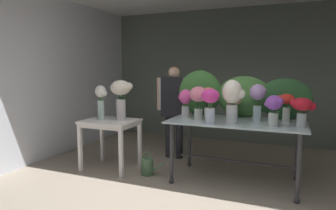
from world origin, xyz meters
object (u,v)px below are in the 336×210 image
object	(u,v)px
vase_rosy_ranunculus	(199,98)
vase_magenta_lilies	(210,102)
vase_coral_dahlias	(208,98)
side_table_white	(110,126)
florist	(174,101)
vase_fuchsia_tulips	(185,101)
vase_violet_peonies	(274,107)
watering_can	(148,166)
vase_crimson_freesia	(302,108)
vase_ivory_roses	(232,97)
vase_cream_lisianthus_tall	(121,94)
vase_white_roses_tall	(101,100)
vase_lilac_snapdragons	(257,98)
vase_peach_carnations	(234,104)
vase_scarlet_hydrangea	(286,104)
display_table_glass	(236,130)

from	to	relation	value
vase_rosy_ranunculus	vase_magenta_lilies	distance (m)	0.30
vase_coral_dahlias	side_table_white	bearing A→B (deg)	-167.63
side_table_white	florist	distance (m)	1.17
florist	vase_fuchsia_tulips	distance (m)	0.81
vase_violet_peonies	watering_can	size ratio (longest dim) A/B	1.05
vase_crimson_freesia	vase_fuchsia_tulips	distance (m)	1.52
vase_rosy_ranunculus	vase_ivory_roses	size ratio (longest dim) A/B	0.82
vase_magenta_lilies	vase_cream_lisianthus_tall	size ratio (longest dim) A/B	0.73
vase_ivory_roses	vase_crimson_freesia	bearing A→B (deg)	4.59
vase_crimson_freesia	vase_violet_peonies	bearing A→B (deg)	-169.77
vase_coral_dahlias	vase_white_roses_tall	world-z (taller)	vase_white_roses_tall
vase_ivory_roses	vase_violet_peonies	world-z (taller)	vase_ivory_roses
vase_crimson_freesia	vase_lilac_snapdragons	distance (m)	0.58
florist	vase_crimson_freesia	size ratio (longest dim) A/B	4.53
vase_white_roses_tall	vase_cream_lisianthus_tall	size ratio (longest dim) A/B	0.87
vase_crimson_freesia	vase_white_roses_tall	size ratio (longest dim) A/B	0.66
vase_crimson_freesia	vase_peach_carnations	size ratio (longest dim) A/B	1.06
vase_coral_dahlias	vase_ivory_roses	bearing A→B (deg)	-40.62
vase_ivory_roses	vase_lilac_snapdragons	xyz separation A→B (m)	(0.27, 0.28, -0.02)
vase_white_roses_tall	florist	bearing A→B (deg)	46.26
vase_scarlet_hydrangea	vase_magenta_lilies	world-z (taller)	vase_magenta_lilies
display_table_glass	vase_cream_lisianthus_tall	bearing A→B (deg)	-176.23
vase_rosy_ranunculus	vase_crimson_freesia	distance (m)	1.27
vase_coral_dahlias	watering_can	size ratio (longest dim) A/B	1.21
vase_crimson_freesia	vase_white_roses_tall	bearing A→B (deg)	-179.20
watering_can	vase_scarlet_hydrangea	bearing A→B (deg)	9.93
vase_ivory_roses	vase_peach_carnations	distance (m)	0.37
vase_rosy_ranunculus	vase_cream_lisianthus_tall	distance (m)	1.21
florist	vase_fuchsia_tulips	world-z (taller)	florist
vase_fuchsia_tulips	vase_scarlet_hydrangea	world-z (taller)	vase_fuchsia_tulips
vase_scarlet_hydrangea	vase_crimson_freesia	bearing A→B (deg)	-54.39
vase_ivory_roses	side_table_white	bearing A→B (deg)	179.22
vase_crimson_freesia	vase_peach_carnations	world-z (taller)	vase_crimson_freesia
display_table_glass	vase_magenta_lilies	bearing A→B (deg)	-128.70
side_table_white	vase_magenta_lilies	xyz separation A→B (m)	(1.59, -0.16, 0.46)
vase_scarlet_hydrangea	vase_magenta_lilies	xyz separation A→B (m)	(-0.88, -0.44, 0.04)
vase_coral_dahlias	vase_lilac_snapdragons	size ratio (longest dim) A/B	0.88
vase_crimson_freesia	vase_magenta_lilies	size ratio (longest dim) A/B	0.79
vase_crimson_freesia	vase_rosy_ranunculus	bearing A→B (deg)	179.46
vase_lilac_snapdragons	vase_fuchsia_tulips	bearing A→B (deg)	-177.09
vase_fuchsia_tulips	vase_white_roses_tall	world-z (taller)	vase_white_roses_tall
vase_peach_carnations	vase_white_roses_tall	world-z (taller)	vase_white_roses_tall
vase_cream_lisianthus_tall	watering_can	world-z (taller)	vase_cream_lisianthus_tall
vase_white_roses_tall	display_table_glass	bearing A→B (deg)	4.98
vase_peach_carnations	vase_fuchsia_tulips	world-z (taller)	vase_fuchsia_tulips
vase_scarlet_hydrangea	vase_peach_carnations	bearing A→B (deg)	176.37
side_table_white	vase_fuchsia_tulips	xyz separation A→B (m)	(1.13, 0.21, 0.42)
watering_can	vase_peach_carnations	bearing A→B (deg)	17.37
vase_rosy_ranunculus	vase_magenta_lilies	xyz separation A→B (m)	(0.21, -0.21, -0.02)
florist	vase_crimson_freesia	world-z (taller)	florist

